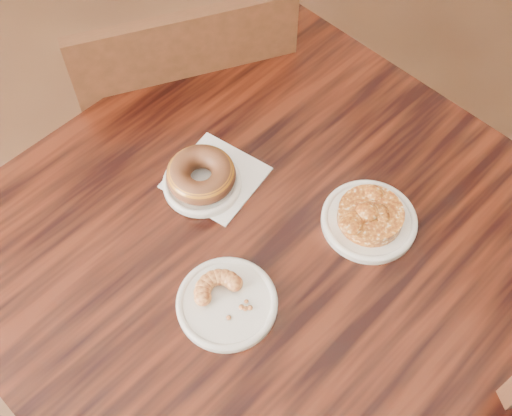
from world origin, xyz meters
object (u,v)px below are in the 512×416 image
chair_far (178,97)px  apple_fritter (371,213)px  cruller_fragment (226,299)px  glazed_donut (201,175)px  cafe_table (273,327)px

chair_far → apple_fritter: size_ratio=5.83×
apple_fritter → chair_far: bearing=98.2°
chair_far → cruller_fragment: size_ratio=9.25×
glazed_donut → cruller_fragment: bearing=-105.2°
glazed_donut → apple_fritter: (0.23, -0.21, -0.01)m
chair_far → cruller_fragment: 0.82m
cafe_table → apple_fritter: bearing=-29.4°
glazed_donut → cruller_fragment: glazed_donut is taller
glazed_donut → cruller_fragment: size_ratio=1.31×
chair_far → glazed_donut: bearing=84.2°
cafe_table → glazed_donut: bearing=92.6°
cruller_fragment → cafe_table: bearing=25.3°
cafe_table → cruller_fragment: 0.42m
cafe_table → cruller_fragment: (-0.13, -0.06, 0.40)m
cafe_table → chair_far: chair_far is taller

